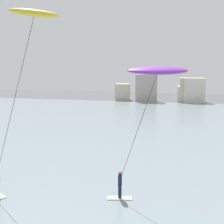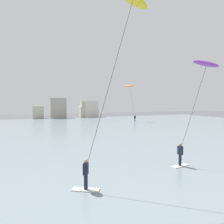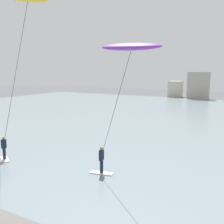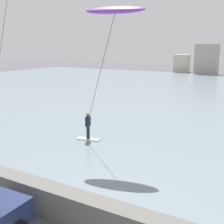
% 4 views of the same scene
% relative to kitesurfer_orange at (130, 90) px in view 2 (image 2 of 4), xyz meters
% --- Properties ---
extents(water_bay, '(84.00, 52.00, 0.10)m').
position_rel_kitesurfer_orange_xyz_m(water_bay, '(-11.16, -10.13, -7.57)').
color(water_bay, gray).
rests_on(water_bay, ground).
extents(far_shore_buildings, '(18.88, 4.16, 5.86)m').
position_rel_kitesurfer_orange_xyz_m(far_shore_buildings, '(-9.43, 17.46, -5.15)').
color(far_shore_buildings, beige).
rests_on(far_shore_buildings, ground).
extents(kitesurfer_orange, '(2.28, 4.15, 8.66)m').
position_rel_kitesurfer_orange_xyz_m(kitesurfer_orange, '(0.00, 0.00, 0.00)').
color(kitesurfer_orange, silver).
rests_on(kitesurfer_orange, water_bay).
extents(kitesurfer_yellow, '(4.78, 1.70, 10.52)m').
position_rel_kitesurfer_orange_xyz_m(kitesurfer_yellow, '(-16.14, -30.77, 1.32)').
color(kitesurfer_yellow, silver).
rests_on(kitesurfer_yellow, water_bay).
extents(kitesurfer_purple, '(4.36, 1.78, 7.59)m').
position_rel_kitesurfer_orange_xyz_m(kitesurfer_purple, '(-9.58, -30.00, -0.88)').
color(kitesurfer_purple, silver).
rests_on(kitesurfer_purple, water_bay).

